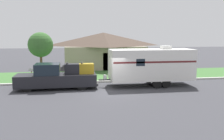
% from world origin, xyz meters
% --- Properties ---
extents(ground_plane, '(120.00, 120.00, 0.00)m').
position_xyz_m(ground_plane, '(0.00, 0.00, 0.00)').
color(ground_plane, '#38383D').
extents(curb_strip, '(80.00, 0.30, 0.14)m').
position_xyz_m(curb_strip, '(0.00, 3.75, 0.07)').
color(curb_strip, beige).
rests_on(curb_strip, ground_plane).
extents(lawn_strip, '(80.00, 7.00, 0.03)m').
position_xyz_m(lawn_strip, '(0.00, 7.40, 0.01)').
color(lawn_strip, '#3D6B33').
rests_on(lawn_strip, ground_plane).
extents(house_across_street, '(10.66, 7.81, 4.50)m').
position_xyz_m(house_across_street, '(1.28, 14.37, 2.33)').
color(house_across_street, gray).
rests_on(house_across_street, ground_plane).
extents(pickup_truck, '(6.36, 2.02, 2.09)m').
position_xyz_m(pickup_truck, '(-4.01, 1.71, 0.93)').
color(pickup_truck, black).
rests_on(pickup_truck, ground_plane).
extents(travel_trailer, '(7.88, 2.48, 3.35)m').
position_xyz_m(travel_trailer, '(3.72, 1.71, 1.80)').
color(travel_trailer, black).
rests_on(travel_trailer, ground_plane).
extents(mailbox, '(0.48, 0.20, 1.26)m').
position_xyz_m(mailbox, '(-6.44, 4.77, 0.97)').
color(mailbox, brown).
rests_on(mailbox, ground_plane).
extents(tree_in_yard, '(2.42, 2.42, 4.49)m').
position_xyz_m(tree_in_yard, '(-5.80, 6.87, 3.27)').
color(tree_in_yard, brown).
rests_on(tree_in_yard, ground_plane).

